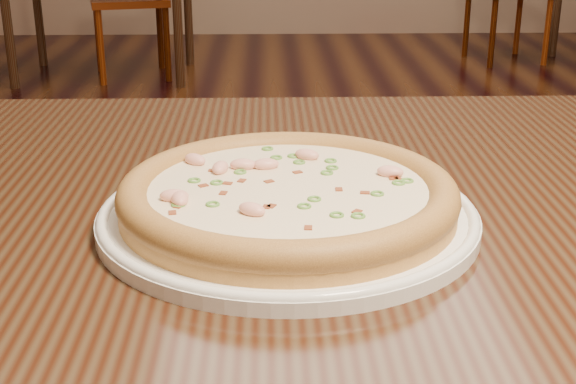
{
  "coord_description": "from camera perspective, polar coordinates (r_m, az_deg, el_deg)",
  "views": [
    {
      "loc": [
        -0.41,
        -1.49,
        1.03
      ],
      "look_at": [
        -0.39,
        -0.85,
        0.78
      ],
      "focal_mm": 50.0,
      "sensor_mm": 36.0,
      "label": 1
    }
  ],
  "objects": [
    {
      "name": "hero_table",
      "position": [
        0.8,
        8.59,
        -7.28
      ],
      "size": [
        1.2,
        0.8,
        0.75
      ],
      "color": "black",
      "rests_on": "ground"
    },
    {
      "name": "plate",
      "position": [
        0.7,
        0.0,
        -1.63
      ],
      "size": [
        0.33,
        0.33,
        0.02
      ],
      "color": "white",
      "rests_on": "hero_table"
    },
    {
      "name": "pizza",
      "position": [
        0.69,
        -0.02,
        -0.22
      ],
      "size": [
        0.29,
        0.29,
        0.03
      ],
      "color": "gold",
      "rests_on": "plate"
    },
    {
      "name": "ground",
      "position": [
        1.86,
        11.65,
        -13.14
      ],
      "size": [
        9.0,
        9.0,
        0.0
      ],
      "primitive_type": "plane",
      "color": "black"
    }
  ]
}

